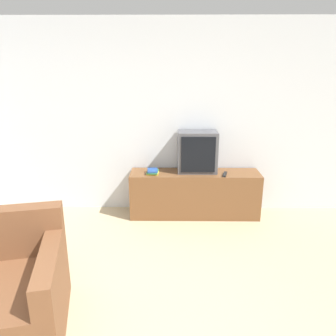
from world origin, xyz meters
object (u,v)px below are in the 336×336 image
television (197,152)px  remote_on_stand (225,174)px  tv_stand (194,194)px  book_stack (153,172)px

television → remote_on_stand: (0.36, -0.16, -0.26)m
tv_stand → book_stack: bearing=-174.2°
television → book_stack: size_ratio=2.50×
tv_stand → remote_on_stand: 0.51m
tv_stand → book_stack: size_ratio=7.92×
book_stack → remote_on_stand: (0.95, -0.05, -0.02)m
tv_stand → remote_on_stand: (0.38, -0.11, 0.32)m
tv_stand → remote_on_stand: remote_on_stand is taller
tv_stand → television: (0.03, 0.05, 0.58)m
remote_on_stand → television: bearing=155.6°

